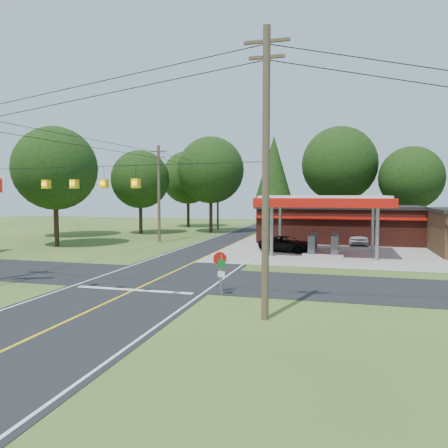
% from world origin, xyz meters
% --- Properties ---
extents(ground, '(120.00, 120.00, 0.00)m').
position_xyz_m(ground, '(0.00, 0.00, 0.00)').
color(ground, '#395A1F').
rests_on(ground, ground).
extents(main_highway, '(8.00, 120.00, 0.02)m').
position_xyz_m(main_highway, '(0.00, 0.00, 0.01)').
color(main_highway, black).
rests_on(main_highway, ground).
extents(cross_road, '(70.00, 7.00, 0.02)m').
position_xyz_m(cross_road, '(0.00, 0.00, 0.01)').
color(cross_road, black).
rests_on(cross_road, ground).
extents(lane_center_yellow, '(0.15, 110.00, 0.00)m').
position_xyz_m(lane_center_yellow, '(0.00, 0.00, 0.03)').
color(lane_center_yellow, yellow).
rests_on(lane_center_yellow, main_highway).
extents(gas_canopy, '(10.60, 7.40, 4.88)m').
position_xyz_m(gas_canopy, '(9.00, 13.00, 4.27)').
color(gas_canopy, gray).
rests_on(gas_canopy, ground).
extents(convenience_store, '(16.40, 7.55, 3.80)m').
position_xyz_m(convenience_store, '(10.00, 22.98, 1.92)').
color(convenience_store, '#521F17').
rests_on(convenience_store, ground).
extents(utility_pole_near_right, '(1.80, 0.30, 11.50)m').
position_xyz_m(utility_pole_near_right, '(7.50, -7.00, 5.96)').
color(utility_pole_near_right, '#473828').
rests_on(utility_pole_near_right, ground).
extents(utility_pole_far_left, '(1.80, 0.30, 10.00)m').
position_xyz_m(utility_pole_far_left, '(-8.00, 18.00, 5.20)').
color(utility_pole_far_left, '#473828').
rests_on(utility_pole_far_left, ground).
extents(utility_pole_north, '(0.30, 0.30, 9.50)m').
position_xyz_m(utility_pole_north, '(-6.50, 35.00, 4.75)').
color(utility_pole_north, '#473828').
rests_on(utility_pole_north, ground).
extents(overhead_beacons, '(17.04, 2.04, 1.03)m').
position_xyz_m(overhead_beacons, '(-1.00, -6.00, 6.21)').
color(overhead_beacons, black).
rests_on(overhead_beacons, ground).
extents(treeline_backdrop, '(70.27, 51.59, 13.30)m').
position_xyz_m(treeline_backdrop, '(0.82, 24.01, 7.49)').
color(treeline_backdrop, '#332316').
rests_on(treeline_backdrop, ground).
extents(suv_car, '(5.75, 5.75, 1.33)m').
position_xyz_m(suv_car, '(5.82, 13.70, 0.67)').
color(suv_car, black).
rests_on(suv_car, ground).
extents(sedan_car, '(4.62, 4.62, 1.57)m').
position_xyz_m(sedan_car, '(12.00, 21.00, 0.79)').
color(sedan_car, silver).
rests_on(sedan_car, ground).
extents(octagonal_stop_sign, '(0.72, 0.32, 2.16)m').
position_xyz_m(octagonal_stop_sign, '(4.50, -3.01, 1.59)').
color(octagonal_stop_sign, gray).
rests_on(octagonal_stop_sign, ground).
extents(route_sign_post, '(0.41, 0.18, 2.07)m').
position_xyz_m(route_sign_post, '(4.72, -3.52, 1.23)').
color(route_sign_post, gray).
rests_on(route_sign_post, ground).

